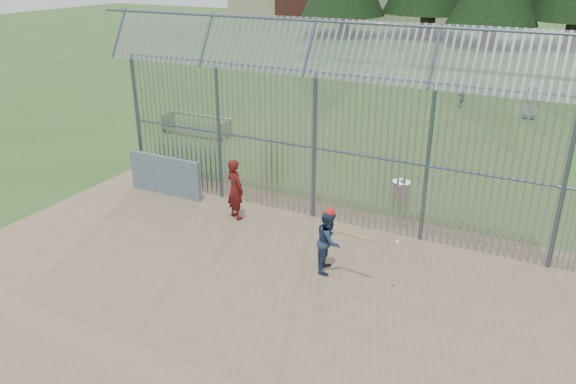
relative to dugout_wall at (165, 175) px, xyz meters
The scene contains 11 objects.
ground 5.47m from the dugout_wall, 32.23° to the right, with size 120.00×120.00×0.00m, color #2D511E.
dirt_infield 5.75m from the dugout_wall, 36.47° to the right, with size 14.00×10.00×0.02m, color #756047.
dugout_wall is the anchor object (origin of this frame).
batter 6.39m from the dugout_wall, 16.69° to the right, with size 0.70×0.55×1.45m, color #22334F.
onlooker 2.81m from the dugout_wall, ahead, with size 0.61×0.40×1.68m, color maroon.
bg_kid_standing 16.68m from the dugout_wall, 58.13° to the left, with size 0.81×0.52×1.65m, color slate.
bg_kid_seated 15.89m from the dugout_wall, 68.75° to the left, with size 0.52×0.22×0.89m, color slate.
batting_gear 6.66m from the dugout_wall, 16.56° to the right, with size 1.82×0.52×0.51m.
trash_can 6.99m from the dugout_wall, 20.42° to the left, with size 0.56×0.56×0.82m.
bleacher 6.24m from the dugout_wall, 117.69° to the left, with size 3.00×0.95×0.72m.
backstop_fence 6.66m from the dugout_wall, ahead, with size 20.09×0.81×5.30m.
Camera 1 is at (5.83, -9.30, 6.64)m, focal length 35.00 mm.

